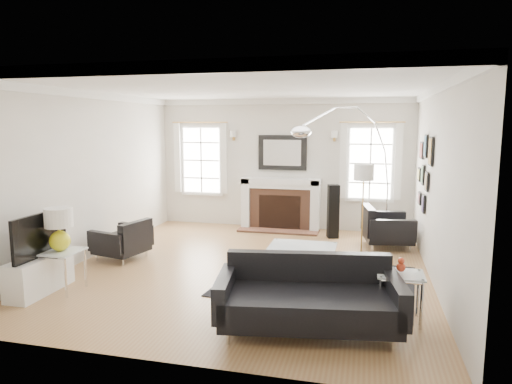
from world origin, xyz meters
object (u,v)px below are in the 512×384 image
(fireplace, at_px, (281,204))
(arc_floor_lamp, at_px, (347,167))
(gourd_lamp, at_px, (59,226))
(sofa, at_px, (309,298))
(armchair_right, at_px, (384,228))
(coffee_table, at_px, (301,251))
(armchair_left, at_px, (124,241))

(fireplace, bearing_deg, arc_floor_lamp, -29.83)
(gourd_lamp, bearing_deg, sofa, -6.35)
(armchair_right, height_order, coffee_table, armchair_right)
(sofa, bearing_deg, coffee_table, 100.90)
(sofa, height_order, arc_floor_lamp, arc_floor_lamp)
(sofa, distance_m, armchair_left, 3.87)
(coffee_table, bearing_deg, armchair_left, 175.72)
(armchair_right, xyz_separation_m, gourd_lamp, (-4.34, -3.37, 0.55))
(fireplace, bearing_deg, coffee_table, -73.79)
(sofa, bearing_deg, armchair_left, 150.18)
(armchair_right, bearing_deg, coffee_table, -121.36)
(sofa, relative_size, coffee_table, 2.12)
(gourd_lamp, bearing_deg, coffee_table, 23.15)
(fireplace, relative_size, armchair_right, 1.62)
(fireplace, xyz_separation_m, arc_floor_lamp, (1.42, -0.81, 0.91))
(fireplace, distance_m, arc_floor_lamp, 1.87)
(fireplace, distance_m, armchair_right, 2.36)
(armchair_left, distance_m, coffee_table, 3.04)
(sofa, relative_size, armchair_left, 2.19)
(sofa, xyz_separation_m, gourd_lamp, (-3.41, 0.38, 0.55))
(fireplace, relative_size, armchair_left, 1.77)
(arc_floor_lamp, bearing_deg, gourd_lamp, -135.55)
(armchair_left, xyz_separation_m, arc_floor_lamp, (3.56, 2.00, 1.14))
(armchair_left, height_order, gourd_lamp, gourd_lamp)
(gourd_lamp, distance_m, arc_floor_lamp, 5.10)
(arc_floor_lamp, bearing_deg, fireplace, 150.17)
(fireplace, distance_m, armchair_left, 3.55)
(fireplace, distance_m, gourd_lamp, 4.90)
(armchair_left, distance_m, arc_floor_lamp, 4.24)
(gourd_lamp, xyz_separation_m, arc_floor_lamp, (3.62, 3.55, 0.55))
(armchair_left, relative_size, coffee_table, 0.97)
(gourd_lamp, relative_size, arc_floor_lamp, 0.22)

